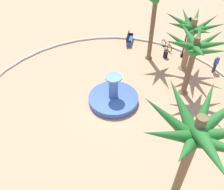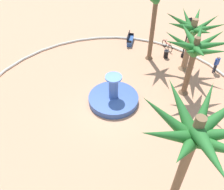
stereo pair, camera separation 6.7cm
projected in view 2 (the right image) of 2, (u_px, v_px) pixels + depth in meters
The scene contains 12 objects.
ground_plane at pixel (111, 107), 16.86m from camera, with size 80.00×80.00×0.00m, color tan.
plaza_curb at pixel (111, 106), 16.80m from camera, with size 20.07×20.07×0.20m, color silver.
fountain at pixel (113, 98), 17.10m from camera, with size 3.60×3.60×2.27m.
palm_tree_near_fountain at pixel (155, 5), 18.27m from camera, with size 3.54×3.35×6.24m.
palm_tree_by_curb at pixel (195, 48), 15.42m from camera, with size 4.46×4.54×4.89m.
palm_tree_mid_plaza at pixel (193, 31), 17.97m from camera, with size 4.55×4.54×4.71m.
palm_tree_far_side at pixel (195, 138), 8.19m from camera, with size 4.49×4.50×6.63m.
bench_west at pixel (130, 40), 23.24m from camera, with size 1.63×1.25×1.00m.
lamppost at pixel (187, 35), 20.16m from camera, with size 0.32×0.32×3.81m.
trash_bin at pixel (166, 54), 21.34m from camera, with size 0.46×0.46×0.73m.
bicycle_red_frame at pixel (167, 46), 22.39m from camera, with size 1.72×0.44×0.94m.
person_cyclist_helmet at pixel (216, 63), 19.33m from camera, with size 0.22×0.53×1.60m.
Camera 2 is at (-11.25, 3.92, 11.97)m, focal length 38.07 mm.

